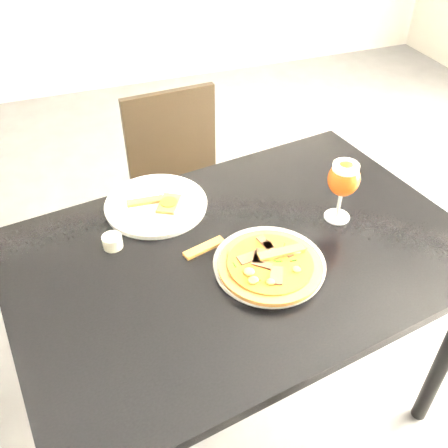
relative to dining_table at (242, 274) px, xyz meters
name	(u,v)px	position (x,y,z in m)	size (l,w,h in m)	color
ground	(322,426)	(0.24, -0.18, -0.66)	(6.00, 6.00, 0.00)	#4D4D4F
dining_table	(242,274)	(0.00, 0.00, 0.00)	(1.30, 0.97, 0.75)	black
chair_far	(183,190)	(0.03, 0.70, -0.20)	(0.41, 0.41, 0.84)	black
plate_main	(269,265)	(0.04, -0.08, 0.10)	(0.28, 0.28, 0.01)	white
pizza	(271,265)	(0.03, -0.10, 0.11)	(0.26, 0.26, 0.03)	olive
plate_second	(156,205)	(-0.17, 0.26, 0.10)	(0.29, 0.29, 0.02)	white
crust_scraps	(161,203)	(-0.16, 0.25, 0.11)	(0.16, 0.10, 0.01)	olive
loose_crust	(204,248)	(-0.10, 0.04, 0.09)	(0.12, 0.03, 0.01)	olive
sauce_cup	(112,241)	(-0.32, 0.13, 0.11)	(0.05, 0.05, 0.04)	beige
beer_glass	(344,179)	(0.30, 0.03, 0.22)	(0.09, 0.09, 0.18)	silver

